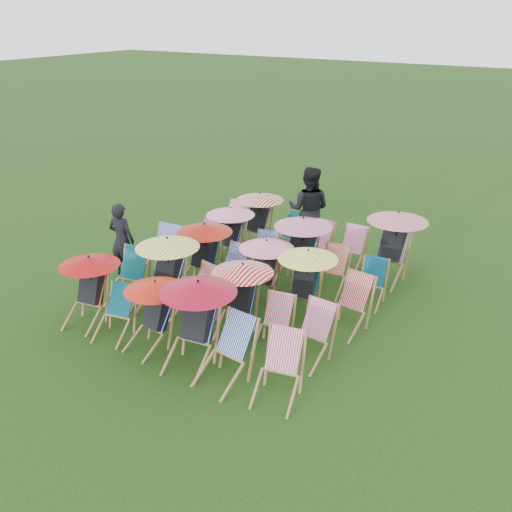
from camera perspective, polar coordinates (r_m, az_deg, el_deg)
The scene contains 33 objects.
ground at distance 10.97m, azimuth -1.15°, elevation -4.48°, with size 100.00×100.00×0.00m, color black.
deckchair_0 at distance 10.38m, azimuth -16.54°, elevation -3.19°, with size 1.05×1.14×1.25m.
deckchair_1 at distance 9.96m, azimuth -13.99°, elevation -5.64°, with size 0.69×0.86×0.84m.
deckchair_2 at distance 9.40m, azimuth -10.42°, elevation -5.71°, with size 1.01×1.07×1.19m.
deckchair_3 at distance 8.84m, azimuth -6.27°, elevation -6.62°, with size 1.18×1.27×1.41m.
deckchair_4 at distance 8.55m, azimuth -3.11°, elevation -9.64°, with size 0.75×0.97×0.98m.
deckchair_5 at distance 8.23m, azimuth 2.26°, elevation -11.27°, with size 0.77×0.96×0.93m.
deckchair_6 at distance 11.07m, azimuth -12.70°, elevation -2.05°, with size 0.79×0.99×0.96m.
deckchair_7 at distance 10.54m, azimuth -9.23°, elevation -1.63°, with size 1.16×1.21×1.38m.
deckchair_8 at distance 10.20m, azimuth -5.99°, elevation -3.95°, with size 0.79×0.98×0.94m.
deckchair_9 at distance 9.69m, azimuth -1.76°, elevation -4.14°, with size 1.05×1.14×1.25m.
deckchair_10 at distance 9.39m, azimuth 1.81°, elevation -6.84°, with size 0.66×0.84×0.83m.
deckchair_11 at distance 9.07m, azimuth 5.43°, elevation -7.85°, with size 0.66×0.88×0.90m.
deckchair_12 at distance 11.92m, azimuth -9.53°, elevation 0.26°, with size 0.75×0.99×1.01m.
deckchair_13 at distance 11.32m, azimuth -5.56°, elevation 0.19°, with size 1.10×1.14×1.30m.
deckchair_14 at distance 11.07m, azimuth -2.84°, elevation -1.56°, with size 0.72×0.92×0.92m.
deckchair_15 at distance 10.67m, azimuth 0.67°, elevation -1.45°, with size 1.03×1.12×1.23m.
deckchair_16 at distance 10.17m, azimuth 4.73°, elevation -2.70°, with size 1.07×1.16×1.27m.
deckchair_17 at distance 9.98m, azimuth 9.24°, elevation -4.84°, with size 0.71×0.92×0.93m.
deckchair_18 at distance 12.67m, azimuth -5.50°, elevation 1.51°, with size 0.68×0.86×0.84m.
deckchair_19 at distance 12.36m, azimuth -2.93°, elevation 2.19°, with size 1.04×1.09×1.24m.
deckchair_20 at distance 11.83m, azimuth 0.75°, elevation 0.02°, with size 0.70×0.88×0.86m.
deckchair_21 at distance 11.41m, azimuth 4.19°, elevation 0.65°, with size 1.16×1.21×1.37m.
deckchair_22 at distance 11.25m, azimuth 7.53°, elevation -1.47°, with size 0.64×0.85×0.87m.
deckchair_23 at distance 10.93m, azimuth 11.33°, elevation -2.70°, with size 0.60×0.79×0.82m.
deckchair_24 at distance 13.56m, azimuth -2.77°, elevation 3.31°, with size 0.71×0.91×0.92m.
deckchair_25 at distance 13.14m, azimuth 0.01°, elevation 3.70°, with size 1.09×1.16×1.30m.
deckchair_26 at distance 12.80m, azimuth 3.24°, elevation 1.98°, with size 0.68×0.89×0.90m.
deckchair_27 at distance 12.46m, azimuth 5.93°, elevation 1.22°, with size 0.69×0.88×0.89m.
deckchair_28 at distance 12.24m, azimuth 9.33°, elevation 0.60°, with size 0.60×0.83×0.89m.
deckchair_29 at distance 11.82m, azimuth 13.34°, elevation 1.06°, with size 1.22×1.27×1.44m.
person_left at distance 12.01m, azimuth -13.27°, elevation 1.58°, with size 0.57×0.38×1.58m, color black.
person_rear at distance 12.94m, azimuth 5.30°, elevation 4.67°, with size 0.95×0.74×1.96m, color black.
Camera 1 is at (5.28, -8.10, 5.19)m, focal length 40.00 mm.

